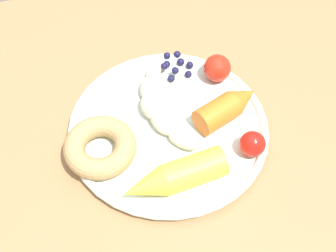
# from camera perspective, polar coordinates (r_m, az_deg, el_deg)

# --- Properties ---
(dining_table) EXTENTS (1.08, 0.72, 0.74)m
(dining_table) POSITION_cam_1_polar(r_m,az_deg,el_deg) (0.74, -3.61, -6.08)
(dining_table) COLOR #966E45
(dining_table) RESTS_ON ground_plane
(plate) EXTENTS (0.29, 0.29, 0.02)m
(plate) POSITION_cam_1_polar(r_m,az_deg,el_deg) (0.65, -0.00, -0.15)
(plate) COLOR silver
(plate) RESTS_ON dining_table
(banana) EXTENTS (0.06, 0.18, 0.03)m
(banana) POSITION_cam_1_polar(r_m,az_deg,el_deg) (0.65, -1.37, 2.60)
(banana) COLOR beige
(banana) RESTS_ON plate
(carrot_orange) EXTENTS (0.11, 0.07, 0.04)m
(carrot_orange) POSITION_cam_1_polar(r_m,az_deg,el_deg) (0.65, 7.62, 2.44)
(carrot_orange) COLOR orange
(carrot_orange) RESTS_ON plate
(carrot_yellow) EXTENTS (0.14, 0.06, 0.04)m
(carrot_yellow) POSITION_cam_1_polar(r_m,az_deg,el_deg) (0.58, 0.77, -6.49)
(carrot_yellow) COLOR yellow
(carrot_yellow) RESTS_ON plate
(donut) EXTENTS (0.14, 0.14, 0.03)m
(donut) POSITION_cam_1_polar(r_m,az_deg,el_deg) (0.61, -8.61, -2.65)
(donut) COLOR tan
(donut) RESTS_ON plate
(blueberry_pile) EXTENTS (0.05, 0.06, 0.02)m
(blueberry_pile) POSITION_cam_1_polar(r_m,az_deg,el_deg) (0.71, 0.99, 7.73)
(blueberry_pile) COLOR #191638
(blueberry_pile) RESTS_ON plate
(tomato_near) EXTENTS (0.04, 0.04, 0.04)m
(tomato_near) POSITION_cam_1_polar(r_m,az_deg,el_deg) (0.62, 10.66, -2.25)
(tomato_near) COLOR red
(tomato_near) RESTS_ON plate
(tomato_mid) EXTENTS (0.04, 0.04, 0.04)m
(tomato_mid) POSITION_cam_1_polar(r_m,az_deg,el_deg) (0.69, 6.25, 7.30)
(tomato_mid) COLOR red
(tomato_mid) RESTS_ON plate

